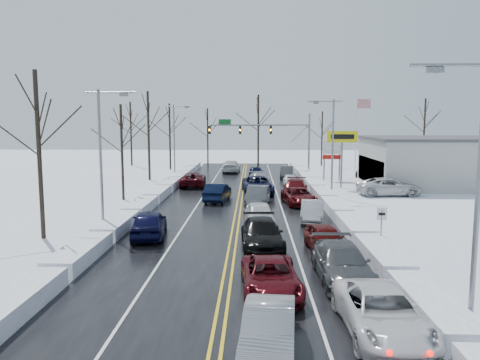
{
  "coord_description": "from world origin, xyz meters",
  "views": [
    {
      "loc": [
        1.12,
        -33.27,
        7.06
      ],
      "look_at": [
        0.16,
        2.56,
        2.5
      ],
      "focal_mm": 35.0,
      "sensor_mm": 36.0,
      "label": 1
    }
  ],
  "objects_px": {
    "flagpole": "(357,129)",
    "dealership_building": "(463,161)",
    "traffic_signal_mast": "(270,133)",
    "tires_plus_sign": "(342,141)",
    "oncoming_car_0": "(218,201)"
  },
  "relations": [
    {
      "from": "flagpole",
      "to": "dealership_building",
      "type": "height_order",
      "value": "flagpole"
    },
    {
      "from": "traffic_signal_mast",
      "to": "flagpole",
      "type": "bearing_deg",
      "value": 9.73
    },
    {
      "from": "tires_plus_sign",
      "to": "flagpole",
      "type": "relative_size",
      "value": 0.6
    },
    {
      "from": "traffic_signal_mast",
      "to": "dealership_building",
      "type": "bearing_deg",
      "value": -25.95
    },
    {
      "from": "oncoming_car_0",
      "to": "flagpole",
      "type": "bearing_deg",
      "value": -119.83
    },
    {
      "from": "dealership_building",
      "to": "oncoming_car_0",
      "type": "height_order",
      "value": "dealership_building"
    },
    {
      "from": "flagpole",
      "to": "tires_plus_sign",
      "type": "bearing_deg",
      "value": -108.44
    },
    {
      "from": "flagpole",
      "to": "oncoming_car_0",
      "type": "relative_size",
      "value": 2.07
    },
    {
      "from": "tires_plus_sign",
      "to": "dealership_building",
      "type": "relative_size",
      "value": 0.29
    },
    {
      "from": "traffic_signal_mast",
      "to": "tires_plus_sign",
      "type": "distance_m",
      "value": 13.92
    },
    {
      "from": "traffic_signal_mast",
      "to": "tires_plus_sign",
      "type": "height_order",
      "value": "traffic_signal_mast"
    },
    {
      "from": "dealership_building",
      "to": "tires_plus_sign",
      "type": "bearing_deg",
      "value": -171.53
    },
    {
      "from": "traffic_signal_mast",
      "to": "dealership_building",
      "type": "distance_m",
      "value": 23.01
    },
    {
      "from": "traffic_signal_mast",
      "to": "dealership_building",
      "type": "height_order",
      "value": "traffic_signal_mast"
    },
    {
      "from": "flagpole",
      "to": "oncoming_car_0",
      "type": "distance_m",
      "value": 28.97
    }
  ]
}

